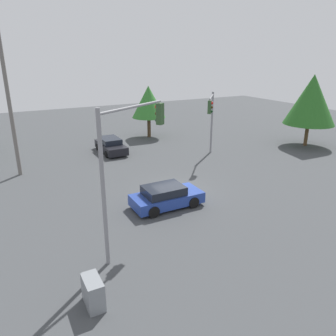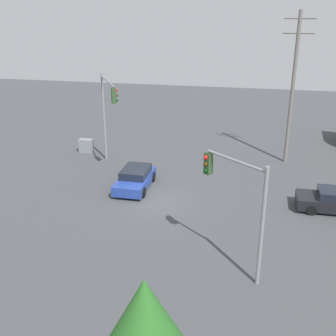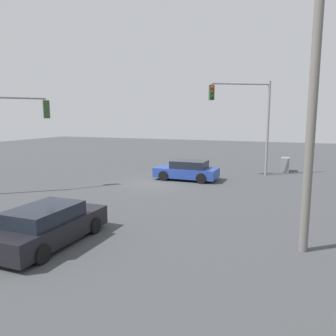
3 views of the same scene
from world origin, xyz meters
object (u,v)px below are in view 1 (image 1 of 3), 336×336
object	(u,v)px
sedan_blue	(166,197)
electrical_cabinet	(93,292)
traffic_signal_cross	(211,114)
sedan_dark	(111,146)
traffic_signal_main	(127,152)

from	to	relation	value
sedan_blue	electrical_cabinet	world-z (taller)	sedan_blue
traffic_signal_cross	sedan_dark	bearing A→B (deg)	-87.90
sedan_dark	sedan_blue	size ratio (longest dim) A/B	1.04
electrical_cabinet	sedan_blue	bearing A→B (deg)	134.43
traffic_signal_main	electrical_cabinet	distance (m)	5.87
sedan_blue	traffic_signal_cross	size ratio (longest dim) A/B	0.76
traffic_signal_cross	electrical_cabinet	world-z (taller)	traffic_signal_cross
traffic_signal_main	traffic_signal_cross	size ratio (longest dim) A/B	1.22
traffic_signal_cross	electrical_cabinet	size ratio (longest dim) A/B	4.90
sedan_dark	traffic_signal_cross	xyz separation A→B (m)	(5.64, 7.35, 3.22)
sedan_dark	sedan_blue	xyz separation A→B (m)	(12.80, -0.83, 0.01)
traffic_signal_main	electrical_cabinet	bearing A→B (deg)	-161.76
sedan_dark	traffic_signal_cross	world-z (taller)	traffic_signal_cross
traffic_signal_main	sedan_dark	bearing A→B (deg)	44.41
sedan_dark	electrical_cabinet	size ratio (longest dim) A/B	3.87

